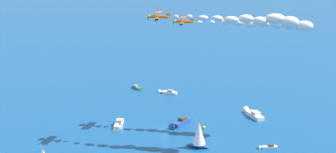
# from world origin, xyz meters

# --- Properties ---
(ground_plane) EXTENTS (2000.00, 2000.00, 0.00)m
(ground_plane) POSITION_xyz_m (0.00, 0.00, 0.00)
(ground_plane) COLOR navy
(motorboat_near_centre) EXTENTS (2.54, 5.80, 1.63)m
(motorboat_near_centre) POSITION_xyz_m (-10.94, -33.72, 0.44)
(motorboat_near_centre) COLOR white
(motorboat_near_centre) RESTS_ON ground_plane
(motorboat_far_port) EXTENTS (11.05, 7.86, 3.21)m
(motorboat_far_port) POSITION_xyz_m (17.58, -29.98, 0.87)
(motorboat_far_port) COLOR white
(motorboat_far_port) RESTS_ON ground_plane
(motorboat_far_stbd) EXTENTS (5.99, 5.89, 1.94)m
(motorboat_far_stbd) POSITION_xyz_m (44.84, 19.10, 0.52)
(motorboat_far_stbd) COLOR #33704C
(motorboat_far_stbd) RESTS_ON ground_plane
(sailboat_offshore) EXTENTS (4.61, 7.45, 9.30)m
(sailboat_offshore) POSITION_xyz_m (-13.38, -12.83, 4.25)
(sailboat_offshore) COLOR #23478C
(sailboat_offshore) RESTS_ON ground_plane
(motorboat_trailing) EXTENTS (9.81, 3.54, 2.79)m
(motorboat_trailing) POSITION_xyz_m (-0.61, 15.98, 0.75)
(motorboat_trailing) COLOR white
(motorboat_trailing) RESTS_ON ground_plane
(motorboat_ahead) EXTENTS (3.35, 7.93, 2.24)m
(motorboat_ahead) POSITION_xyz_m (40.42, 5.28, 0.60)
(motorboat_ahead) COLOR white
(motorboat_ahead) RESTS_ON ground_plane
(motorboat_outer_ring_c) EXTENTS (10.30, 7.09, 2.97)m
(motorboat_outer_ring_c) POSITION_xyz_m (4.36, -4.57, 0.80)
(motorboat_outer_ring_c) COLOR #23478C
(motorboat_outer_ring_c) RESTS_ON ground_plane
(marker_buoy) EXTENTS (1.10, 1.10, 2.10)m
(marker_buoy) POSITION_xyz_m (2.62, -13.20, 0.39)
(marker_buoy) COLOR yellow
(marker_buoy) RESTS_ON ground_plane
(biplane_lead) EXTENTS (7.34, 6.82, 3.59)m
(biplane_lead) POSITION_xyz_m (-6.91, 0.81, 39.44)
(biplane_lead) COLOR orange
(wingwalker_lead) EXTENTS (0.93, 0.23, 1.77)m
(wingwalker_lead) POSITION_xyz_m (-6.82, 0.81, 41.63)
(wingwalker_lead) COLOR red
(smoke_trail_lead) EXTENTS (5.20, 36.79, 4.15)m
(smoke_trail_lead) POSITION_xyz_m (-9.00, -30.16, 39.22)
(smoke_trail_lead) COLOR silver
(biplane_wingman) EXTENTS (7.34, 6.82, 3.59)m
(biplane_wingman) POSITION_xyz_m (6.59, -5.20, 36.10)
(biplane_wingman) COLOR orange
(wingwalker_wingman) EXTENTS (1.51, 0.23, 1.53)m
(wingwalker_wingman) POSITION_xyz_m (6.69, -5.19, 38.25)
(wingwalker_wingman) COLOR red
(smoke_trail_wingman) EXTENTS (5.69, 37.05, 3.48)m
(smoke_trail_wingman) POSITION_xyz_m (4.34, -35.89, 36.05)
(smoke_trail_wingman) COLOR silver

